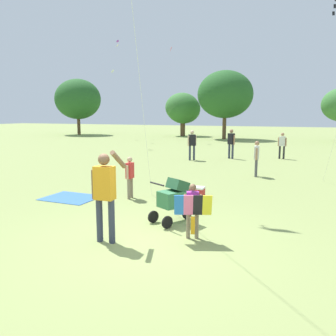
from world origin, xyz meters
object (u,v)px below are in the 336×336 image
Objects in this scene: stroller at (174,196)px; person_couple_left at (282,143)px; person_sitting_far at (130,174)px; person_red_shirt at (192,143)px; child_with_butterfly_kite at (193,207)px; picnic_blanket at (71,198)px; person_kid_running at (257,156)px; cooler_box at (196,193)px; person_back_turned at (231,141)px; person_adult_flyer at (105,189)px.

stroller is 12.72m from person_couple_left.
person_red_shirt is at bearing 95.25° from person_sitting_far.
child_with_butterfly_kite reaches higher than picnic_blanket.
person_kid_running is at bearing 50.30° from picnic_blanket.
person_red_shirt reaches higher than cooler_box.
child_with_butterfly_kite is 2.48× the size of cooler_box.
stroller is 6.73m from person_kid_running.
person_kid_running is at bearing -68.55° from person_back_turned.
person_sitting_far is (-1.99, 1.67, 0.12)m from stroller.
person_adult_flyer is at bearing -80.63° from person_red_shirt.
person_red_shirt reaches higher than person_sitting_far.
cooler_box is at bearing -99.93° from person_couple_left.
person_kid_running is at bearing 74.73° from cooler_box.
person_couple_left is (3.61, 10.95, 0.12)m from person_sitting_far.
stroller is (-0.71, 0.88, -0.06)m from child_with_butterfly_kite.
person_red_shirt reaches higher than person_couple_left.
cooler_box is (1.82, 0.70, -0.55)m from person_sitting_far.
person_back_turned is 3.59× the size of cooler_box.
stroller is 0.67× the size of person_back_turned.
picnic_blanket is 3.72m from cooler_box.
person_back_turned is (1.01, 10.05, 0.22)m from person_sitting_far.
person_kid_running is (3.79, -3.67, -0.10)m from person_red_shirt.
person_back_turned is 11.02m from picnic_blanket.
child_with_butterfly_kite is 0.61× the size of person_adult_flyer.
stroller is at bearing -86.01° from cooler_box.
person_adult_flyer is at bearing -116.06° from stroller.
stroller is 0.88× the size of person_sitting_far.
person_adult_flyer is 3.53m from person_sitting_far.
person_adult_flyer is at bearing -99.69° from person_couple_left.
person_sitting_far is 10.10m from person_back_turned.
person_red_shirt is at bearing 84.71° from picnic_blanket.
picnic_blanket is at bearing 136.33° from person_adult_flyer.
person_kid_running is (0.29, 7.53, 0.16)m from child_with_butterfly_kite.
person_kid_running is at bearing -95.95° from person_couple_left.
person_sitting_far is at bearing -120.96° from person_kid_running.
person_back_turned reaches higher than person_couple_left.
stroller is 0.70× the size of picnic_blanket.
person_adult_flyer is 1.48× the size of person_sitting_far.
cooler_box reaches higher than picnic_blanket.
person_kid_running reaches higher than child_with_butterfly_kite.
person_kid_running reaches higher than stroller.
child_with_butterfly_kite is at bearing -23.99° from picnic_blanket.
child_with_butterfly_kite is at bearing -82.34° from person_back_turned.
stroller reaches higher than picnic_blanket.
stroller is 2.59m from person_sitting_far.
person_sitting_far is 2.74× the size of cooler_box.
person_adult_flyer is 1.89m from stroller.
person_kid_running reaches higher than picnic_blanket.
person_adult_flyer is at bearing -43.67° from picnic_blanket.
person_sitting_far is (-1.18, 3.31, -0.32)m from person_adult_flyer.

